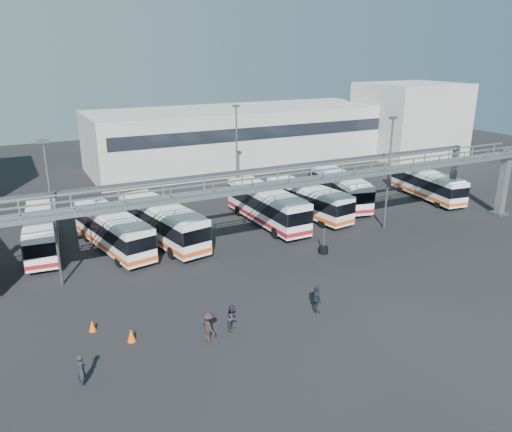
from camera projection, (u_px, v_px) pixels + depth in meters
name	position (u px, v px, depth m)	size (l,w,h in m)	color
ground	(317.00, 284.00, 35.02)	(140.00, 140.00, 0.00)	black
gantry	(278.00, 189.00, 38.26)	(51.40, 5.15, 7.10)	gray
warehouse	(241.00, 136.00, 71.08)	(42.00, 14.00, 8.00)	#9E9E99
building_right	(410.00, 120.00, 76.71)	(14.00, 12.00, 11.00)	#B2B2AD
light_pole_left	(52.00, 207.00, 33.11)	(0.70, 0.35, 10.21)	#4C4F54
light_pole_mid	(389.00, 168.00, 44.30)	(0.70, 0.35, 10.21)	#4C4F54
light_pole_back	(237.00, 147.00, 53.56)	(0.70, 0.35, 10.21)	#4C4F54
bus_1	(42.00, 231.00, 40.20)	(3.38, 10.53, 3.14)	white
bus_2	(113.00, 229.00, 40.48)	(4.53, 10.97, 3.25)	white
bus_3	(163.00, 221.00, 42.06)	(4.69, 11.62, 3.44)	white
bus_5	(267.00, 205.00, 46.52)	(2.94, 11.49, 3.47)	white
bus_6	(308.00, 199.00, 48.86)	(3.90, 10.72, 3.18)	white
bus_7	(339.00, 187.00, 52.75)	(4.85, 11.51, 3.41)	white
bus_9	(428.00, 184.00, 54.71)	(3.59, 10.35, 3.08)	white
pedestrian_a	(82.00, 370.00, 24.15)	(0.63, 0.41, 1.73)	black
pedestrian_b	(232.00, 318.00, 29.06)	(0.77, 0.60, 1.59)	#2A2330
pedestrian_c	(209.00, 327.00, 27.91)	(1.16, 0.67, 1.80)	black
pedestrian_d	(316.00, 299.00, 31.00)	(1.06, 0.44, 1.80)	#1A2630
cone_left	(92.00, 326.00, 29.08)	(0.43, 0.43, 0.69)	#F34E0D
cone_right	(131.00, 335.00, 28.02)	(0.49, 0.49, 0.78)	#F34E0D
tire_stack	(323.00, 249.00, 40.25)	(0.75, 0.75, 2.15)	black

